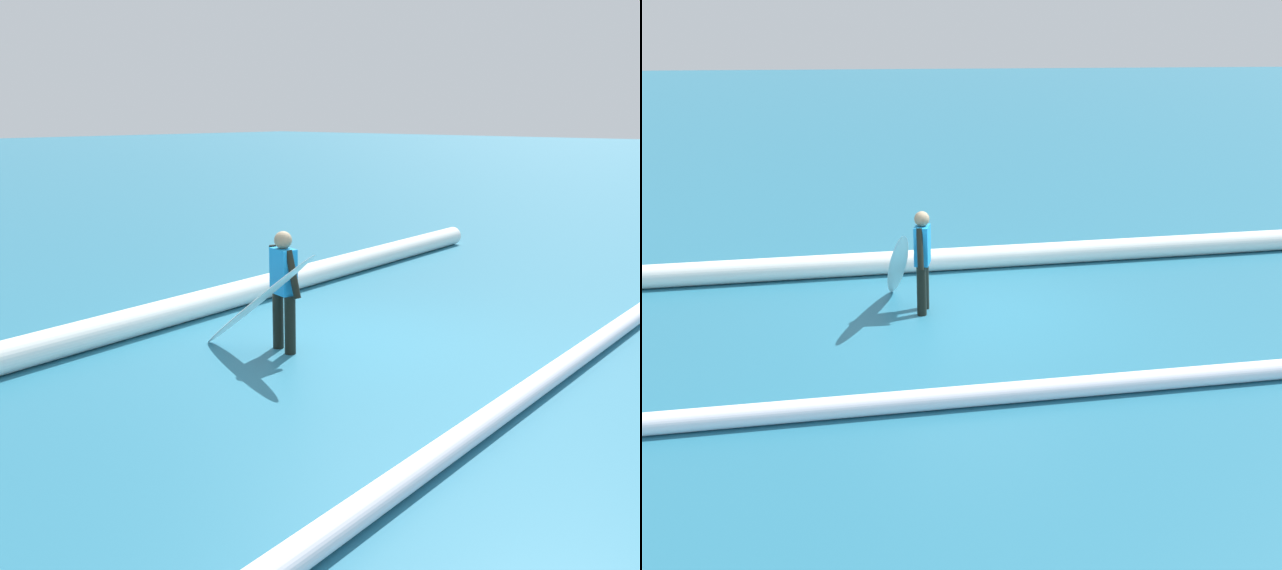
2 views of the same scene
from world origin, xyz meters
TOP-DOWN VIEW (x-y plane):
  - ground_plane at (0.00, 0.00)m, footprint 163.44×163.44m
  - surfer at (0.80, -0.16)m, footprint 0.27×0.61m
  - surfboard at (1.17, -0.25)m, footprint 0.36×1.82m
  - wave_crest_foreground at (0.50, -2.17)m, footprint 15.58×1.41m
  - wave_crest_midground at (-0.65, 2.85)m, footprint 20.14×1.24m

SIDE VIEW (x-z plane):
  - ground_plane at x=0.00m, z-range 0.00..0.00m
  - wave_crest_midground at x=-0.65m, z-range 0.00..0.24m
  - wave_crest_foreground at x=0.50m, z-range 0.00..0.39m
  - surfboard at x=1.17m, z-range -0.02..1.40m
  - surfer at x=0.80m, z-range 0.09..1.61m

